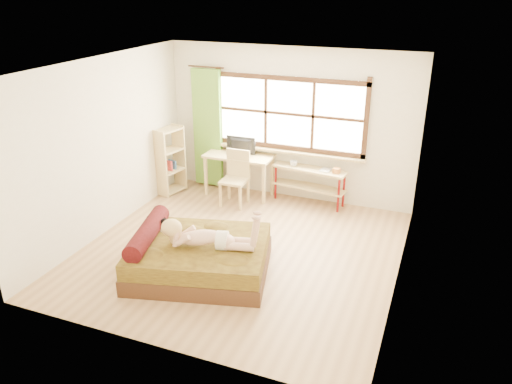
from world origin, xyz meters
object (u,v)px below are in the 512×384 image
at_px(kitten, 156,223).
at_px(pipe_shelf, 310,178).
at_px(desk, 239,160).
at_px(bookshelf, 170,160).
at_px(bed, 197,256).
at_px(woman, 207,228).
at_px(chair, 236,175).

xyz_separation_m(kitten, pipe_shelf, (1.48, 2.69, -0.08)).
relative_size(desk, bookshelf, 1.00).
relative_size(bed, woman, 1.67).
relative_size(kitten, desk, 0.22).
distance_m(kitten, desk, 2.58).
bearing_deg(bookshelf, chair, 12.66).
bearing_deg(chair, woman, -75.81).
bearing_deg(chair, bookshelf, 179.63).
distance_m(woman, kitten, 0.90).
bearing_deg(chair, kitten, -97.03).
bearing_deg(pipe_shelf, desk, -167.28).
bearing_deg(desk, woman, -75.70).
relative_size(woman, desk, 1.02).
distance_m(bed, chair, 2.38).
xyz_separation_m(bed, pipe_shelf, (0.80, 2.80, 0.24)).
xyz_separation_m(kitten, bookshelf, (-1.07, 2.21, 0.07)).
height_order(chair, bookshelf, bookshelf).
bearing_deg(bed, woman, -25.72).
bearing_deg(woman, desk, 90.22).
xyz_separation_m(kitten, chair, (0.26, 2.21, -0.02)).
xyz_separation_m(pipe_shelf, bookshelf, (-2.55, -0.48, 0.15)).
height_order(chair, pipe_shelf, chair).
bearing_deg(chair, pipe_shelf, 21.10).
height_order(bed, pipe_shelf, pipe_shelf).
bearing_deg(bookshelf, desk, 28.99).
bearing_deg(woman, chair, 90.10).
relative_size(kitten, chair, 0.28).
distance_m(bed, desk, 2.76).
bearing_deg(desk, pipe_shelf, 4.78).
height_order(pipe_shelf, bookshelf, bookshelf).
xyz_separation_m(bed, chair, (-0.42, 2.32, 0.29)).
bearing_deg(pipe_shelf, kitten, -111.23).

